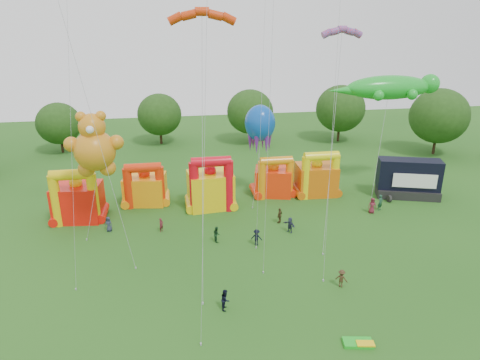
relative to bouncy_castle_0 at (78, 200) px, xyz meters
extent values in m
cylinder|color=#352314|center=(53.63, 16.45, -0.53)|extent=(0.44, 0.44, 3.72)
ellipsoid|color=#1F4013|center=(53.63, 16.45, 4.02)|extent=(9.30, 9.30, 8.89)
cylinder|color=#352314|center=(41.05, 26.88, -0.63)|extent=(0.44, 0.44, 3.51)
ellipsoid|color=#1F4013|center=(41.05, 26.88, 3.66)|extent=(8.77, 8.78, 8.39)
cylinder|color=#352314|center=(24.79, 28.56, -0.74)|extent=(0.44, 0.44, 3.30)
ellipsoid|color=#1F4013|center=(24.79, 28.56, 3.30)|extent=(8.25, 8.25, 7.88)
cylinder|color=#352314|center=(8.86, 30.54, -0.84)|extent=(0.44, 0.44, 3.09)
ellipsoid|color=#1F4013|center=(8.86, 30.54, 2.93)|extent=(7.73, 7.72, 7.38)
cylinder|color=#352314|center=(-7.53, 27.79, -0.95)|extent=(0.44, 0.44, 2.88)
ellipsoid|color=#1F4013|center=(-7.53, 27.79, 2.57)|extent=(7.20, 7.20, 6.88)
cube|color=red|center=(0.00, 0.27, -0.39)|extent=(5.33, 4.47, 3.99)
cylinder|color=yellow|center=(-1.92, -1.15, 0.47)|extent=(1.08, 1.08, 5.71)
cylinder|color=yellow|center=(1.92, -1.15, 0.47)|extent=(1.08, 1.08, 5.71)
cylinder|color=yellow|center=(0.00, -1.15, 3.32)|extent=(4.38, 1.14, 1.14)
sphere|color=yellow|center=(0.00, 0.27, 1.91)|extent=(1.40, 1.40, 1.40)
cube|color=orange|center=(7.12, 3.71, -0.67)|extent=(5.26, 4.48, 3.43)
cylinder|color=red|center=(5.28, 2.34, 0.06)|extent=(1.04, 1.04, 4.90)
cylinder|color=red|center=(8.96, 2.34, 0.06)|extent=(1.04, 1.04, 4.90)
cylinder|color=red|center=(7.12, 2.34, 2.51)|extent=(4.20, 1.09, 1.09)
sphere|color=red|center=(7.12, 3.71, 1.34)|extent=(1.40, 1.40, 1.40)
cube|color=yellow|center=(14.78, 1.19, -0.27)|extent=(5.41, 4.51, 4.23)
cylinder|color=red|center=(12.81, -0.27, 0.63)|extent=(1.11, 1.11, 6.04)
cylinder|color=red|center=(16.74, -0.27, 0.63)|extent=(1.11, 1.11, 6.04)
cylinder|color=red|center=(14.78, -0.27, 3.65)|extent=(4.48, 1.16, 1.16)
sphere|color=red|center=(14.78, 1.19, 2.14)|extent=(1.40, 1.40, 1.40)
cube|color=red|center=(23.00, 3.74, -0.69)|extent=(5.26, 4.61, 3.40)
cylinder|color=orange|center=(21.24, 2.43, 0.04)|extent=(0.99, 0.99, 4.86)
cylinder|color=orange|center=(24.75, 2.43, 0.04)|extent=(0.99, 0.99, 4.86)
cylinder|color=orange|center=(23.00, 2.43, 2.47)|extent=(4.01, 1.04, 1.04)
sphere|color=orange|center=(23.00, 3.74, 1.31)|extent=(1.40, 1.40, 1.40)
cube|color=#D05D0B|center=(28.43, 3.03, -0.49)|extent=(5.05, 4.14, 3.79)
cylinder|color=yellow|center=(26.55, 1.63, 0.32)|extent=(1.06, 1.06, 5.41)
cylinder|color=yellow|center=(30.32, 1.63, 0.32)|extent=(1.06, 1.06, 5.41)
cylinder|color=yellow|center=(28.43, 1.63, 3.03)|extent=(4.30, 1.12, 1.12)
sphere|color=yellow|center=(28.43, 3.03, 1.70)|extent=(1.40, 1.40, 1.40)
cube|color=black|center=(39.43, -0.04, -1.84)|extent=(7.97, 4.97, 1.10)
cube|color=black|center=(39.43, 0.16, 0.58)|extent=(7.85, 4.62, 3.73)
cube|color=white|center=(39.43, -1.30, 0.21)|extent=(4.93, 1.67, 1.75)
cylinder|color=black|center=(36.45, -1.16, -1.99)|extent=(0.30, 0.90, 0.90)
cylinder|color=black|center=(42.42, -1.16, -1.99)|extent=(0.30, 0.90, 0.90)
sphere|color=orange|center=(3.19, -4.22, 6.69)|extent=(3.96, 3.96, 3.96)
sphere|color=orange|center=(3.19, -4.22, 9.03)|extent=(2.52, 2.52, 2.52)
sphere|color=orange|center=(2.29, -4.22, 10.02)|extent=(0.99, 0.99, 0.99)
sphere|color=orange|center=(4.09, -4.22, 10.02)|extent=(0.99, 0.99, 0.99)
sphere|color=orange|center=(1.12, -4.22, 7.41)|extent=(1.44, 1.44, 1.44)
sphere|color=orange|center=(5.27, -4.22, 7.41)|extent=(1.44, 1.44, 1.44)
sphere|color=orange|center=(2.20, -4.22, 4.89)|extent=(1.62, 1.62, 1.62)
sphere|color=orange|center=(4.18, -4.22, 4.89)|extent=(1.62, 1.62, 1.62)
sphere|color=white|center=(3.19, -5.44, 9.03)|extent=(0.72, 0.72, 0.72)
ellipsoid|color=green|center=(37.43, 3.90, 10.73)|extent=(11.14, 3.48, 2.96)
sphere|color=green|center=(42.87, 3.90, 11.06)|extent=(2.39, 2.39, 2.39)
cone|color=green|center=(31.77, 3.90, 10.51)|extent=(4.35, 1.74, 1.74)
sphere|color=green|center=(39.60, 5.64, 10.08)|extent=(1.31, 1.31, 1.31)
sphere|color=green|center=(39.60, 2.16, 10.08)|extent=(1.31, 1.31, 1.31)
sphere|color=green|center=(35.25, 5.64, 10.08)|extent=(1.31, 1.31, 1.31)
sphere|color=green|center=(35.25, 2.16, 10.08)|extent=(1.31, 1.31, 1.31)
ellipsoid|color=#0B45A9|center=(21.23, 3.92, 6.86)|extent=(3.68, 3.68, 4.42)
cone|color=#591E8C|center=(22.43, 3.92, 4.83)|extent=(0.83, 0.83, 2.95)
cone|color=#591E8C|center=(21.83, 4.96, 4.83)|extent=(0.83, 0.83, 2.95)
cone|color=#591E8C|center=(20.63, 4.96, 4.83)|extent=(0.83, 0.83, 2.95)
cone|color=#591E8C|center=(20.03, 3.92, 4.83)|extent=(0.83, 0.83, 2.95)
cone|color=#591E8C|center=(20.63, 2.88, 4.83)|extent=(0.83, 0.83, 2.95)
cone|color=#591E8C|center=(21.83, 2.88, 4.83)|extent=(0.83, 0.83, 2.95)
cube|color=green|center=(22.25, -23.78, -2.27)|extent=(2.15, 1.35, 0.24)
cube|color=yellow|center=(22.65, -24.08, -2.13)|extent=(1.29, 0.81, 0.10)
imported|color=#272E42|center=(3.54, -3.50, -1.57)|extent=(0.93, 0.77, 1.64)
imported|color=#591923|center=(8.98, -4.50, -1.63)|extent=(0.63, 0.66, 1.52)
imported|color=#16371B|center=(14.45, -7.62, -1.58)|extent=(0.76, 0.90, 1.62)
imported|color=black|center=(18.23, -9.03, -1.54)|extent=(1.27, 1.04, 1.70)
imported|color=#47371C|center=(21.74, -4.57, -1.51)|extent=(1.00, 1.06, 1.76)
imported|color=#2B3048|center=(22.22, -6.89, -1.55)|extent=(1.23, 1.58, 1.67)
imported|color=maroon|center=(32.86, -3.85, -1.46)|extent=(1.00, 0.74, 1.86)
imported|color=#1A422D|center=(34.18, -3.23, -1.44)|extent=(0.83, 0.73, 1.90)
imported|color=black|center=(13.85, -18.43, -1.54)|extent=(0.83, 0.96, 1.71)
imported|color=#3B2917|center=(23.73, -17.13, -1.60)|extent=(1.17, 1.09, 1.58)
camera|label=1|loc=(10.36, -45.59, 18.35)|focal=32.00mm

